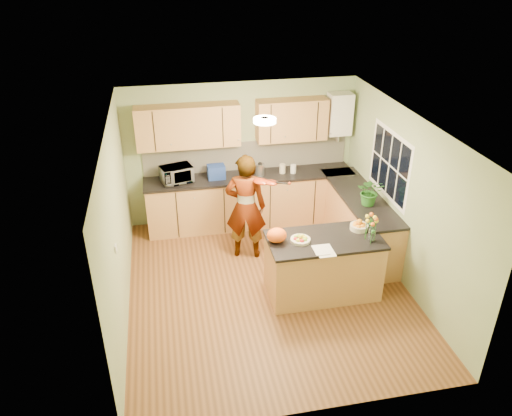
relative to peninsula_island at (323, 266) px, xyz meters
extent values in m
plane|color=brown|center=(-0.74, 0.25, -0.45)|extent=(4.50, 4.50, 0.00)
cube|color=silver|center=(-0.74, 0.25, 2.05)|extent=(4.00, 4.50, 0.02)
cube|color=#92A576|center=(-0.74, 2.50, 0.80)|extent=(4.00, 0.02, 2.50)
cube|color=#92A576|center=(-0.74, -2.00, 0.80)|extent=(4.00, 0.02, 2.50)
cube|color=#92A576|center=(-2.74, 0.25, 0.80)|extent=(0.02, 4.50, 2.50)
cube|color=#92A576|center=(1.26, 0.25, 0.80)|extent=(0.02, 4.50, 2.50)
cube|color=#BF7F4C|center=(-0.64, 2.20, 0.00)|extent=(3.60, 0.60, 0.90)
cube|color=black|center=(-0.64, 2.19, 0.47)|extent=(3.64, 0.62, 0.04)
cube|color=#BF7F4C|center=(0.96, 1.10, 0.00)|extent=(0.60, 2.20, 0.90)
cube|color=black|center=(0.95, 1.10, 0.47)|extent=(0.62, 2.24, 0.04)
cube|color=silver|center=(-0.64, 2.49, 0.75)|extent=(3.60, 0.02, 0.52)
cube|color=#BF7F4C|center=(-1.64, 2.33, 1.40)|extent=(1.70, 0.34, 0.70)
cube|color=#BF7F4C|center=(0.11, 2.33, 1.40)|extent=(1.20, 0.34, 0.70)
cube|color=white|center=(0.96, 2.34, 1.45)|extent=(0.40, 0.30, 0.72)
cylinder|color=silver|center=(0.96, 2.34, 1.05)|extent=(0.06, 0.06, 0.20)
cube|color=white|center=(1.25, 0.85, 1.10)|extent=(0.01, 1.30, 1.05)
cube|color=black|center=(1.25, 0.85, 1.10)|extent=(0.01, 1.18, 0.92)
cube|color=white|center=(-2.73, -0.35, 0.85)|extent=(0.02, 0.09, 0.09)
cylinder|color=#FFEABF|center=(-0.74, 0.55, 2.01)|extent=(0.30, 0.30, 0.06)
cylinder|color=white|center=(-0.74, 0.55, 2.04)|extent=(0.10, 0.10, 0.02)
cube|color=#BF7F4C|center=(0.00, 0.00, -0.02)|extent=(1.54, 0.77, 0.87)
cube|color=black|center=(0.00, 0.00, 0.43)|extent=(1.58, 0.81, 0.04)
cylinder|color=beige|center=(-0.35, 0.00, 0.47)|extent=(0.27, 0.27, 0.04)
cylinder|color=beige|center=(0.55, 0.15, 0.49)|extent=(0.26, 0.26, 0.07)
cylinder|color=silver|center=(0.60, -0.18, 0.55)|extent=(0.10, 0.10, 0.20)
ellipsoid|color=#FF5D15|center=(-0.67, 0.05, 0.55)|extent=(0.33, 0.30, 0.20)
cube|color=silver|center=(-0.10, -0.30, 0.46)|extent=(0.23, 0.31, 0.01)
imported|color=tan|center=(-0.90, 1.19, 0.42)|extent=(0.72, 0.55, 1.74)
imported|color=white|center=(-1.89, 2.18, 0.63)|extent=(0.58, 0.47, 0.28)
cube|color=navy|center=(-1.22, 2.20, 0.60)|extent=(0.30, 0.23, 0.23)
cylinder|color=silver|center=(-0.47, 2.18, 0.59)|extent=(0.15, 0.15, 0.21)
sphere|color=black|center=(-0.47, 2.18, 0.73)|extent=(0.08, 0.08, 0.08)
cylinder|color=beige|center=(-0.07, 2.20, 0.57)|extent=(0.13, 0.13, 0.16)
cylinder|color=white|center=(0.12, 2.17, 0.56)|extent=(0.10, 0.10, 0.15)
imported|color=#296A23|center=(0.96, 0.78, 0.71)|extent=(0.50, 0.47, 0.44)
camera|label=1|loc=(-2.06, -5.56, 4.04)|focal=35.00mm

